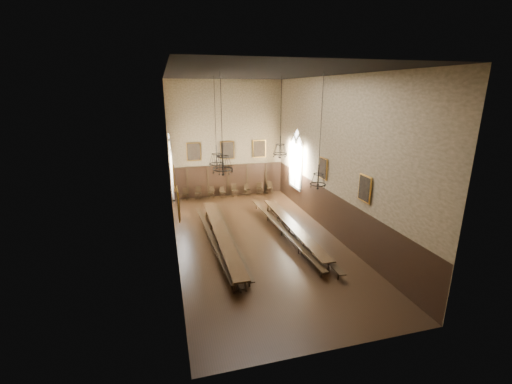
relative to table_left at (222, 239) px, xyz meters
name	(u,v)px	position (x,y,z in m)	size (l,w,h in m)	color
floor	(257,240)	(2.11, 0.27, -0.41)	(9.00, 18.00, 0.02)	black
ceiling	(258,74)	(2.11, 0.27, 8.61)	(9.00, 18.00, 0.02)	black
wall_back	(227,140)	(2.11, 9.28, 4.10)	(9.00, 0.02, 9.00)	#937A5A
wall_front	(339,224)	(2.11, -8.74, 4.10)	(9.00, 0.02, 9.00)	#937A5A
wall_left	(171,167)	(-2.40, 0.27, 4.10)	(0.02, 18.00, 9.00)	#937A5A
wall_right	(334,158)	(6.62, 0.27, 4.10)	(0.02, 18.00, 9.00)	#937A5A
wainscot_panelling	(257,219)	(2.11, 0.27, 0.85)	(9.00, 18.00, 2.50)	black
table_left	(222,239)	(0.00, 0.00, 0.00)	(0.76, 10.35, 0.81)	black
table_right	(292,230)	(4.21, 0.20, -0.04)	(0.69, 9.38, 0.73)	black
bench_left_outer	(212,241)	(-0.49, 0.17, -0.12)	(0.73, 9.91, 0.45)	black
bench_left_inner	(230,236)	(0.55, 0.49, -0.10)	(0.48, 10.50, 0.47)	black
bench_right_inner	(281,231)	(3.64, 0.49, -0.10)	(0.75, 10.69, 0.48)	black
bench_right_outer	(299,231)	(4.61, 0.09, -0.10)	(0.58, 10.68, 0.48)	black
chair_0	(185,197)	(-1.37, 8.84, -0.12)	(0.52, 0.52, 0.92)	black
chair_1	(198,195)	(-0.35, 8.88, -0.10)	(0.56, 0.56, 0.99)	black
chair_2	(211,195)	(0.67, 8.81, -0.12)	(0.52, 0.52, 0.92)	black
chair_3	(223,194)	(1.58, 8.74, -0.14)	(0.47, 0.47, 0.87)	black
chair_4	(235,192)	(2.56, 8.85, -0.11)	(0.49, 0.49, 0.98)	black
chair_5	(247,192)	(3.63, 8.87, -0.13)	(0.50, 0.50, 0.90)	black
chair_6	(259,191)	(4.63, 8.86, -0.12)	(0.53, 0.53, 0.95)	black
chair_7	(270,190)	(5.49, 8.77, -0.10)	(0.51, 0.51, 1.01)	black
chandelier_back_left	(217,159)	(0.36, 3.23, 3.84)	(0.93, 0.93, 5.24)	black
chandelier_back_right	(280,149)	(4.13, 2.41, 4.41)	(0.86, 0.86, 4.64)	black
chandelier_front_left	(223,163)	(-0.10, -1.74, 4.59)	(0.94, 0.94, 4.45)	black
chandelier_front_right	(318,176)	(4.43, -2.37, 3.82)	(0.79, 0.79, 5.31)	black
portrait_back_0	(194,152)	(-0.49, 9.15, 3.30)	(1.10, 0.12, 1.40)	gold
portrait_back_1	(227,150)	(2.11, 9.15, 3.30)	(1.10, 0.12, 1.40)	gold
portrait_back_2	(259,149)	(4.71, 9.15, 3.30)	(1.10, 0.12, 1.40)	gold
portrait_left_0	(174,178)	(-2.27, 1.27, 3.30)	(0.12, 1.00, 1.30)	gold
portrait_left_1	(178,204)	(-2.27, -3.23, 3.30)	(0.12, 1.00, 1.30)	gold
portrait_right_0	(323,168)	(6.49, 1.27, 3.30)	(0.12, 1.00, 1.30)	gold
portrait_right_1	(365,188)	(6.49, -3.23, 3.30)	(0.12, 1.00, 1.30)	gold
window_right	(296,159)	(6.54, 5.77, 3.00)	(0.20, 2.20, 4.60)	white
window_left	(171,166)	(-2.32, 5.77, 3.00)	(0.20, 2.20, 4.60)	white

